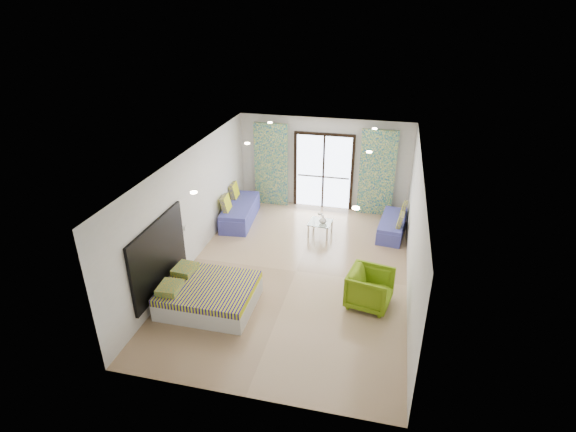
% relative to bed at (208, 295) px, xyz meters
% --- Properties ---
extents(floor, '(5.00, 7.50, 0.01)m').
position_rel_bed_xyz_m(floor, '(1.48, 1.67, -0.27)').
color(floor, '#947758').
rests_on(floor, ground).
extents(ceiling, '(5.00, 7.50, 0.01)m').
position_rel_bed_xyz_m(ceiling, '(1.48, 1.67, 2.43)').
color(ceiling, silver).
rests_on(ceiling, ground).
extents(wall_back, '(5.00, 0.01, 2.70)m').
position_rel_bed_xyz_m(wall_back, '(1.48, 5.42, 1.08)').
color(wall_back, silver).
rests_on(wall_back, ground).
extents(wall_front, '(5.00, 0.01, 2.70)m').
position_rel_bed_xyz_m(wall_front, '(1.48, -2.08, 1.08)').
color(wall_front, silver).
rests_on(wall_front, ground).
extents(wall_left, '(0.01, 7.50, 2.70)m').
position_rel_bed_xyz_m(wall_left, '(-1.02, 1.67, 1.08)').
color(wall_left, silver).
rests_on(wall_left, ground).
extents(wall_right, '(0.01, 7.50, 2.70)m').
position_rel_bed_xyz_m(wall_right, '(3.98, 1.67, 1.08)').
color(wall_right, silver).
rests_on(wall_right, ground).
extents(balcony_door, '(1.76, 0.08, 2.28)m').
position_rel_bed_xyz_m(balcony_door, '(1.48, 5.39, 0.99)').
color(balcony_door, black).
rests_on(balcony_door, floor).
extents(balcony_rail, '(1.52, 0.03, 0.04)m').
position_rel_bed_xyz_m(balcony_rail, '(1.48, 5.40, 0.68)').
color(balcony_rail, '#595451').
rests_on(balcony_rail, balcony_door).
extents(curtain_left, '(1.00, 0.10, 2.50)m').
position_rel_bed_xyz_m(curtain_left, '(-0.07, 5.24, 0.98)').
color(curtain_left, white).
rests_on(curtain_left, floor).
extents(curtain_right, '(1.00, 0.10, 2.50)m').
position_rel_bed_xyz_m(curtain_right, '(3.03, 5.24, 0.98)').
color(curtain_right, white).
rests_on(curtain_right, floor).
extents(downlight_a, '(0.12, 0.12, 0.02)m').
position_rel_bed_xyz_m(downlight_a, '(0.08, -0.33, 2.40)').
color(downlight_a, '#FFE0B2').
rests_on(downlight_a, ceiling).
extents(downlight_b, '(0.12, 0.12, 0.02)m').
position_rel_bed_xyz_m(downlight_b, '(2.88, -0.33, 2.40)').
color(downlight_b, '#FFE0B2').
rests_on(downlight_b, ceiling).
extents(downlight_c, '(0.12, 0.12, 0.02)m').
position_rel_bed_xyz_m(downlight_c, '(0.08, 2.67, 2.40)').
color(downlight_c, '#FFE0B2').
rests_on(downlight_c, ceiling).
extents(downlight_d, '(0.12, 0.12, 0.02)m').
position_rel_bed_xyz_m(downlight_d, '(2.88, 2.67, 2.40)').
color(downlight_d, '#FFE0B2').
rests_on(downlight_d, ceiling).
extents(downlight_e, '(0.12, 0.12, 0.02)m').
position_rel_bed_xyz_m(downlight_e, '(0.08, 4.67, 2.40)').
color(downlight_e, '#FFE0B2').
rests_on(downlight_e, ceiling).
extents(downlight_f, '(0.12, 0.12, 0.02)m').
position_rel_bed_xyz_m(downlight_f, '(2.88, 4.67, 2.40)').
color(downlight_f, '#FFE0B2').
rests_on(downlight_f, ceiling).
extents(headboard, '(0.06, 2.10, 1.50)m').
position_rel_bed_xyz_m(headboard, '(-0.98, 0.00, 0.78)').
color(headboard, black).
rests_on(headboard, floor).
extents(switch_plate, '(0.02, 0.10, 0.10)m').
position_rel_bed_xyz_m(switch_plate, '(-0.99, 1.25, 0.78)').
color(switch_plate, silver).
rests_on(switch_plate, wall_left).
extents(bed, '(1.84, 1.50, 0.63)m').
position_rel_bed_xyz_m(bed, '(0.00, 0.00, 0.00)').
color(bed, silver).
rests_on(bed, floor).
extents(daybed_left, '(0.92, 1.98, 0.95)m').
position_rel_bed_xyz_m(daybed_left, '(-0.64, 3.87, 0.03)').
color(daybed_left, '#42449D').
rests_on(daybed_left, floor).
extents(daybed_right, '(0.79, 1.64, 0.78)m').
position_rel_bed_xyz_m(daybed_right, '(3.59, 4.08, -0.02)').
color(daybed_right, '#42449D').
rests_on(daybed_right, floor).
extents(coffee_table, '(0.64, 0.64, 0.67)m').
position_rel_bed_xyz_m(coffee_table, '(1.72, 3.55, 0.08)').
color(coffee_table, silver).
rests_on(coffee_table, floor).
extents(vase, '(0.22, 0.23, 0.20)m').
position_rel_bed_xyz_m(vase, '(1.79, 3.49, 0.22)').
color(vase, white).
rests_on(vase, coffee_table).
extents(armchair, '(0.93, 0.97, 0.86)m').
position_rel_bed_xyz_m(armchair, '(3.20, 0.79, 0.17)').
color(armchair, '#6C9313').
rests_on(armchair, floor).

